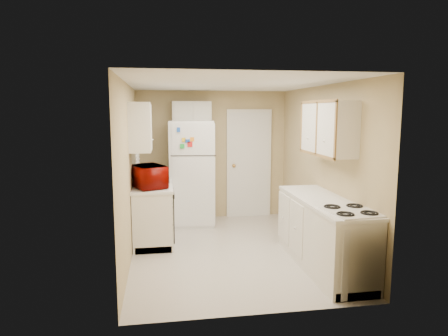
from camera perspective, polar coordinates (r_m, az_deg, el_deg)
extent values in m
plane|color=beige|center=(5.99, 0.77, -11.63)|extent=(3.80, 3.80, 0.00)
plane|color=white|center=(5.65, 0.82, 11.92)|extent=(3.80, 3.80, 0.00)
plane|color=tan|center=(5.63, -13.38, -0.52)|extent=(3.80, 3.80, 0.00)
plane|color=tan|center=(6.10, 13.87, 0.10)|extent=(3.80, 3.80, 0.00)
plane|color=tan|center=(7.56, -1.67, 1.86)|extent=(2.80, 2.80, 0.00)
plane|color=tan|center=(3.87, 5.61, -4.23)|extent=(2.80, 2.80, 0.00)
cube|color=silver|center=(6.65, -10.01, -5.71)|extent=(0.60, 1.80, 0.90)
cube|color=black|center=(6.06, -7.34, -6.63)|extent=(0.03, 0.58, 0.72)
cube|color=gray|center=(6.71, -10.07, -2.01)|extent=(0.54, 0.74, 0.16)
imported|color=#800801|center=(6.02, -10.69, -1.34)|extent=(0.68, 0.54, 0.40)
imported|color=white|center=(7.25, -10.18, -0.13)|extent=(0.10, 0.10, 0.18)
cube|color=silver|center=(6.63, -12.48, 4.25)|extent=(0.10, 0.98, 1.08)
cube|color=silver|center=(5.79, -11.93, 5.72)|extent=(0.30, 0.45, 0.70)
cube|color=silver|center=(7.18, -4.58, -0.68)|extent=(0.83, 0.81, 1.86)
cube|color=silver|center=(7.33, -4.68, 7.90)|extent=(0.70, 0.30, 0.40)
cube|color=silver|center=(7.67, 3.57, 0.57)|extent=(0.86, 0.06, 2.08)
cube|color=silver|center=(5.42, 13.95, -9.02)|extent=(0.60, 2.00, 0.90)
cube|color=silver|center=(4.90, 17.31, -11.57)|extent=(0.60, 0.71, 0.81)
cube|color=silver|center=(5.53, 14.66, 5.52)|extent=(0.30, 1.20, 0.70)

